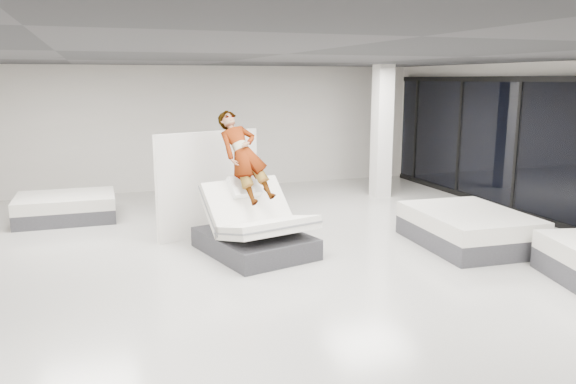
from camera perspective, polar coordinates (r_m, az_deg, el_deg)
The scene contains 8 objects.
room at distance 8.18m, azimuth -0.25°, elevation 2.57°, with size 14.00×14.04×3.20m.
hero_bed at distance 9.34m, azimuth -3.34°, elevation -4.00°, with size 1.87×2.21×1.28m.
person at distance 9.43m, azimuth -4.43°, elevation 1.62°, with size 0.62×0.41×1.71m, color slate.
remote at distance 9.28m, azimuth -2.17°, elevation 0.17°, with size 0.05×0.14×0.03m, color black.
divider_panel at distance 10.45m, azimuth -8.04°, elevation 0.85°, with size 2.12×0.10×1.93m, color silver.
flat_bed_right_far at distance 10.30m, azimuth 17.82°, elevation -3.52°, with size 1.77×2.29×0.61m.
flat_bed_left_far at distance 12.41m, azimuth -21.63°, elevation -1.47°, with size 1.93×1.46×0.53m.
column at distance 13.89m, azimuth 9.50°, elevation 6.05°, with size 0.40×0.40×3.20m, color silver.
Camera 1 is at (-2.60, -7.66, 2.86)m, focal length 35.00 mm.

